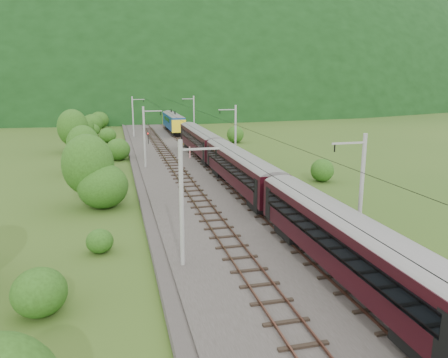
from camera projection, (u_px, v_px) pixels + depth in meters
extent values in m
plane|color=#2A4816|center=(274.00, 259.00, 29.34)|extent=(600.00, 600.00, 0.00)
cube|color=#38332D|center=(235.00, 213.00, 38.75)|extent=(14.00, 220.00, 0.30)
cube|color=#522F23|center=(200.00, 212.00, 37.93)|extent=(0.08, 220.00, 0.15)
cube|color=#522F23|center=(216.00, 211.00, 38.28)|extent=(0.08, 220.00, 0.15)
cube|color=black|center=(208.00, 213.00, 38.13)|extent=(2.40, 220.00, 0.12)
cube|color=#522F23|center=(253.00, 208.00, 39.08)|extent=(0.08, 220.00, 0.15)
cube|color=#522F23|center=(268.00, 207.00, 39.42)|extent=(0.08, 220.00, 0.15)
cube|color=black|center=(260.00, 209.00, 39.28)|extent=(2.40, 220.00, 0.12)
cylinder|color=gray|center=(182.00, 204.00, 26.89)|extent=(0.28, 0.28, 8.00)
cube|color=gray|center=(200.00, 149.00, 26.41)|extent=(2.40, 0.12, 0.12)
cylinder|color=black|center=(216.00, 153.00, 26.72)|extent=(0.10, 0.10, 0.50)
cylinder|color=gray|center=(144.00, 137.00, 57.12)|extent=(0.28, 0.28, 8.00)
cube|color=gray|center=(153.00, 111.00, 56.63)|extent=(2.40, 0.12, 0.12)
cylinder|color=black|center=(160.00, 113.00, 56.94)|extent=(0.10, 0.10, 0.50)
cylinder|color=gray|center=(133.00, 117.00, 87.34)|extent=(0.28, 0.28, 8.00)
cube|color=gray|center=(138.00, 99.00, 86.86)|extent=(2.40, 0.12, 0.12)
cylinder|color=black|center=(143.00, 101.00, 87.16)|extent=(0.10, 0.10, 0.50)
cylinder|color=gray|center=(127.00, 107.00, 117.57)|extent=(0.28, 0.28, 8.00)
cube|color=gray|center=(131.00, 94.00, 117.08)|extent=(2.40, 0.12, 0.12)
cylinder|color=black|center=(135.00, 95.00, 117.39)|extent=(0.10, 0.10, 0.50)
cylinder|color=gray|center=(124.00, 101.00, 147.79)|extent=(0.28, 0.28, 8.00)
cube|color=gray|center=(127.00, 91.00, 147.31)|extent=(2.40, 0.12, 0.12)
cylinder|color=black|center=(130.00, 91.00, 147.61)|extent=(0.10, 0.10, 0.50)
cylinder|color=gray|center=(361.00, 192.00, 29.84)|extent=(0.28, 0.28, 8.00)
cube|color=gray|center=(349.00, 143.00, 28.79)|extent=(2.40, 0.12, 0.12)
cylinder|color=black|center=(335.00, 148.00, 28.62)|extent=(0.10, 0.10, 0.50)
cylinder|color=gray|center=(235.00, 134.00, 60.07)|extent=(0.28, 0.28, 8.00)
cube|color=gray|center=(227.00, 110.00, 59.01)|extent=(2.40, 0.12, 0.12)
cylinder|color=black|center=(220.00, 112.00, 58.84)|extent=(0.10, 0.10, 0.50)
cylinder|color=gray|center=(194.00, 115.00, 90.29)|extent=(0.28, 0.28, 8.00)
cube|color=gray|center=(188.00, 99.00, 89.24)|extent=(2.40, 0.12, 0.12)
cylinder|color=black|center=(183.00, 100.00, 89.07)|extent=(0.10, 0.10, 0.50)
cylinder|color=gray|center=(173.00, 106.00, 120.52)|extent=(0.28, 0.28, 8.00)
cube|color=gray|center=(169.00, 93.00, 119.46)|extent=(2.40, 0.12, 0.12)
cylinder|color=black|center=(165.00, 95.00, 119.29)|extent=(0.10, 0.10, 0.50)
cylinder|color=gray|center=(161.00, 100.00, 150.74)|extent=(0.28, 0.28, 8.00)
cube|color=gray|center=(157.00, 90.00, 149.69)|extent=(2.40, 0.12, 0.12)
cylinder|color=black|center=(154.00, 91.00, 149.52)|extent=(0.10, 0.10, 0.50)
cylinder|color=black|center=(208.00, 136.00, 36.61)|extent=(0.03, 198.00, 0.03)
cylinder|color=black|center=(262.00, 135.00, 37.75)|extent=(0.03, 198.00, 0.03)
ellipsoid|color=black|center=(129.00, 97.00, 274.92)|extent=(504.00, 360.00, 244.00)
cube|color=black|center=(346.00, 243.00, 24.63)|extent=(2.71, 20.56, 2.80)
cylinder|color=slate|center=(348.00, 222.00, 24.35)|extent=(2.71, 20.46, 2.71)
cube|color=black|center=(324.00, 239.00, 24.23)|extent=(0.05, 18.09, 1.07)
cube|color=black|center=(368.00, 235.00, 24.88)|extent=(0.05, 18.09, 1.07)
cube|color=black|center=(431.00, 345.00, 18.25)|extent=(2.06, 2.99, 0.84)
cube|color=black|center=(295.00, 231.00, 31.84)|extent=(2.06, 2.99, 0.84)
cube|color=black|center=(240.00, 168.00, 44.96)|extent=(2.71, 20.56, 2.80)
cylinder|color=slate|center=(240.00, 156.00, 44.67)|extent=(2.71, 20.46, 2.71)
cube|color=black|center=(227.00, 166.00, 44.55)|extent=(0.05, 18.09, 1.07)
cube|color=black|center=(253.00, 164.00, 45.21)|extent=(0.05, 18.09, 1.07)
cube|color=black|center=(263.00, 204.00, 38.57)|extent=(2.06, 2.99, 0.84)
cube|color=black|center=(223.00, 171.00, 52.16)|extent=(2.06, 2.99, 0.84)
cube|color=black|center=(200.00, 140.00, 65.28)|extent=(2.71, 20.56, 2.80)
cylinder|color=slate|center=(200.00, 132.00, 64.99)|extent=(2.71, 20.46, 2.71)
cube|color=black|center=(191.00, 138.00, 64.88)|extent=(0.05, 18.09, 1.07)
cube|color=black|center=(209.00, 138.00, 65.53)|extent=(0.05, 18.09, 1.07)
cube|color=black|center=(210.00, 161.00, 58.90)|extent=(2.06, 2.99, 0.84)
cube|color=black|center=(192.00, 145.00, 72.49)|extent=(2.06, 2.99, 0.84)
cube|color=navy|center=(173.00, 121.00, 93.55)|extent=(2.71, 16.82, 2.80)
cylinder|color=slate|center=(173.00, 115.00, 93.26)|extent=(2.71, 16.74, 2.71)
cube|color=black|center=(167.00, 120.00, 93.14)|extent=(0.05, 14.80, 1.07)
cube|color=black|center=(180.00, 120.00, 93.80)|extent=(0.05, 14.80, 1.07)
cube|color=black|center=(177.00, 133.00, 88.40)|extent=(2.06, 2.99, 0.84)
cube|color=black|center=(170.00, 127.00, 99.52)|extent=(2.06, 2.99, 0.84)
cube|color=yellow|center=(169.00, 119.00, 101.34)|extent=(2.76, 0.50, 2.52)
cube|color=yellow|center=(179.00, 126.00, 85.83)|extent=(2.76, 0.50, 2.52)
cube|color=black|center=(171.00, 111.00, 95.95)|extent=(0.08, 1.60, 0.84)
cylinder|color=red|center=(180.00, 151.00, 66.42)|extent=(0.15, 0.15, 1.40)
cylinder|color=red|center=(190.00, 152.00, 64.62)|extent=(0.18, 0.18, 1.70)
cylinder|color=black|center=(148.00, 139.00, 78.36)|extent=(0.13, 0.13, 1.83)
sphere|color=red|center=(148.00, 133.00, 78.14)|extent=(0.22, 0.22, 0.22)
ellipsoid|color=#224512|center=(39.00, 292.00, 22.20)|extent=(2.79, 2.79, 2.51)
ellipsoid|color=#224512|center=(100.00, 241.00, 30.26)|extent=(1.88, 1.88, 1.70)
ellipsoid|color=#224512|center=(103.00, 186.00, 40.48)|extent=(4.68, 4.68, 4.21)
ellipsoid|color=#224512|center=(112.00, 178.00, 49.40)|extent=(1.93, 1.93, 1.74)
ellipsoid|color=#224512|center=(104.00, 163.00, 56.31)|extent=(2.54, 2.54, 2.29)
ellipsoid|color=#224512|center=(118.00, 149.00, 64.20)|extent=(3.58, 3.58, 3.22)
ellipsoid|color=#224512|center=(83.00, 139.00, 73.26)|extent=(4.21, 4.21, 3.79)
ellipsoid|color=#224512|center=(108.00, 135.00, 81.79)|extent=(3.14, 3.14, 2.83)
ellipsoid|color=#224512|center=(93.00, 130.00, 91.22)|extent=(2.78, 2.78, 2.51)
ellipsoid|color=#224512|center=(92.00, 123.00, 96.47)|extent=(4.57, 4.57, 4.11)
ellipsoid|color=#224512|center=(99.00, 120.00, 105.09)|extent=(4.44, 4.44, 4.00)
ellipsoid|color=#224512|center=(99.00, 120.00, 116.05)|extent=(1.93, 1.93, 1.74)
cylinder|color=black|center=(89.00, 187.00, 41.19)|extent=(0.24, 0.24, 3.73)
ellipsoid|color=#224512|center=(88.00, 165.00, 40.71)|extent=(4.79, 4.79, 5.75)
cylinder|color=black|center=(84.00, 159.00, 56.15)|extent=(0.24, 0.24, 3.29)
ellipsoid|color=#224512|center=(83.00, 145.00, 55.72)|extent=(4.23, 4.23, 5.08)
cylinder|color=black|center=(74.00, 141.00, 70.49)|extent=(0.24, 0.24, 3.83)
ellipsoid|color=#224512|center=(73.00, 128.00, 70.00)|extent=(4.92, 4.92, 5.90)
cylinder|color=black|center=(87.00, 133.00, 86.58)|extent=(0.24, 0.24, 2.30)
ellipsoid|color=#224512|center=(86.00, 127.00, 86.28)|extent=(2.95, 2.95, 3.54)
ellipsoid|color=#224512|center=(322.00, 171.00, 51.03)|extent=(2.71, 2.71, 2.44)
ellipsoid|color=#224512|center=(235.00, 135.00, 81.56)|extent=(3.16, 3.16, 2.84)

